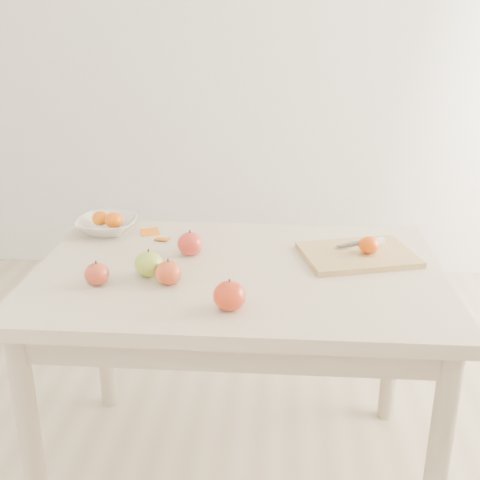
{
  "coord_description": "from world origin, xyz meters",
  "views": [
    {
      "loc": [
        0.12,
        -1.62,
        1.46
      ],
      "look_at": [
        0.0,
        0.05,
        0.82
      ],
      "focal_mm": 45.0,
      "sensor_mm": 36.0,
      "label": 1
    }
  ],
  "objects": [
    {
      "name": "orange_peel_a",
      "position": [
        -0.32,
        0.27,
        0.75
      ],
      "size": [
        0.07,
        0.06,
        0.01
      ],
      "primitive_type": "cube",
      "rotation": [
        0.21,
        0.0,
        0.4
      ],
      "color": "orange",
      "rests_on": "table"
    },
    {
      "name": "apple_green",
      "position": [
        -0.25,
        -0.07,
        0.79
      ],
      "size": [
        0.08,
        0.08,
        0.07
      ],
      "primitive_type": "ellipsoid",
      "color": "olive",
      "rests_on": "table"
    },
    {
      "name": "bowl_tangerine_far",
      "position": [
        -0.44,
        0.26,
        0.8
      ],
      "size": [
        0.06,
        0.06,
        0.05
      ],
      "primitive_type": "ellipsoid",
      "color": "#DE5D07",
      "rests_on": "fruit_bowl"
    },
    {
      "name": "fruit_bowl",
      "position": [
        -0.47,
        0.28,
        0.77
      ],
      "size": [
        0.2,
        0.2,
        0.05
      ],
      "primitive_type": "imported",
      "color": "silver",
      "rests_on": "table"
    },
    {
      "name": "apple_red_c",
      "position": [
        -0.19,
        -0.12,
        0.78
      ],
      "size": [
        0.07,
        0.07,
        0.07
      ],
      "primitive_type": "ellipsoid",
      "color": "#A2291D",
      "rests_on": "table"
    },
    {
      "name": "table",
      "position": [
        0.0,
        0.0,
        0.65
      ],
      "size": [
        1.2,
        0.8,
        0.75
      ],
      "color": "beige",
      "rests_on": "ground"
    },
    {
      "name": "orange_peel_b",
      "position": [
        -0.27,
        0.21,
        0.75
      ],
      "size": [
        0.05,
        0.04,
        0.01
      ],
      "primitive_type": "cube",
      "rotation": [
        -0.14,
        0.0,
        -0.13
      ],
      "color": "#D45C0E",
      "rests_on": "table"
    },
    {
      "name": "cutting_board",
      "position": [
        0.36,
        0.11,
        0.76
      ],
      "size": [
        0.38,
        0.32,
        0.02
      ],
      "primitive_type": "cube",
      "rotation": [
        0.0,
        0.0,
        0.26
      ],
      "color": "tan",
      "rests_on": "table"
    },
    {
      "name": "ground",
      "position": [
        0.0,
        0.0,
        0.0
      ],
      "size": [
        3.5,
        3.5,
        0.0
      ],
      "primitive_type": "plane",
      "color": "#C6B293",
      "rests_on": "ground"
    },
    {
      "name": "paring_knife",
      "position": [
        0.41,
        0.18,
        0.78
      ],
      "size": [
        0.16,
        0.09,
        0.01
      ],
      "color": "white",
      "rests_on": "cutting_board"
    },
    {
      "name": "bowl_tangerine_near",
      "position": [
        -0.5,
        0.29,
        0.8
      ],
      "size": [
        0.06,
        0.06,
        0.05
      ],
      "primitive_type": "ellipsoid",
      "color": "#DC6407",
      "rests_on": "fruit_bowl"
    },
    {
      "name": "board_tangerine",
      "position": [
        0.39,
        0.1,
        0.8
      ],
      "size": [
        0.06,
        0.06,
        0.05
      ],
      "primitive_type": "ellipsoid",
      "color": "#CF5607",
      "rests_on": "cutting_board"
    },
    {
      "name": "apple_red_d",
      "position": [
        -0.38,
        -0.14,
        0.78
      ],
      "size": [
        0.07,
        0.07,
        0.06
      ],
      "primitive_type": "ellipsoid",
      "color": "maroon",
      "rests_on": "table"
    },
    {
      "name": "apple_red_a",
      "position": [
        -0.16,
        0.1,
        0.79
      ],
      "size": [
        0.08,
        0.08,
        0.07
      ],
      "primitive_type": "ellipsoid",
      "color": "maroon",
      "rests_on": "table"
    },
    {
      "name": "apple_red_e",
      "position": [
        -0.0,
        -0.26,
        0.79
      ],
      "size": [
        0.08,
        0.08,
        0.08
      ],
      "primitive_type": "ellipsoid",
      "color": "#980D0E",
      "rests_on": "table"
    }
  ]
}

